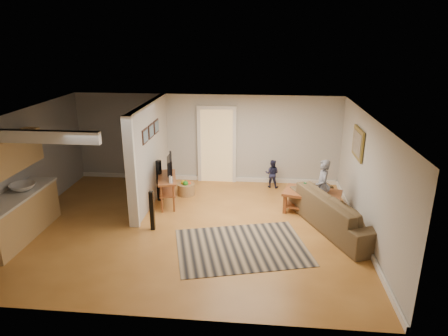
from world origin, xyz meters
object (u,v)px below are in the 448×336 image
Objects in this scene: sofa at (338,228)px; tv_console at (167,179)px; toy_basket at (186,189)px; speaker_right at (159,181)px; child at (320,213)px; coffee_table at (313,196)px; toddler at (271,187)px; speaker_left at (152,211)px.

sofa is 2.22× the size of tv_console.
toy_basket is (0.33, 0.64, -0.48)m from tv_console.
speaker_right is (-4.30, 1.13, 0.54)m from sofa.
tv_console is at bearing -95.57° from child.
speaker_right is at bearing -143.82° from toy_basket.
sofa is 1.82× the size of coffee_table.
child is 1.97m from toddler.
speaker_left is 0.67× the size of child.
child is (3.40, -0.86, -0.17)m from toy_basket.
sofa is 1.01m from coffee_table.
coffee_table is at bearing 132.77° from toddler.
speaker_left is 2.09m from toy_basket.
speaker_left is (-3.58, -1.26, 0.05)m from coffee_table.
speaker_right reaches higher than coffee_table.
coffee_table is 1.86m from toddler.
sofa is 2.01× the size of child.
tv_console reaches higher than toddler.
speaker_right reaches higher than sofa.
toddler is at bearing 40.42° from speaker_right.
toy_basket is 2.41m from toddler.
tv_console reaches higher than child.
tv_console is 1.41m from speaker_left.
child is (0.18, -0.08, -0.40)m from coffee_table.
tv_console is (-3.56, 0.14, 0.25)m from coffee_table.
speaker_left reaches higher than toddler.
coffee_table is at bearing -115.58° from child.
child reaches higher than toy_basket.
speaker_left reaches higher than toy_basket.
tv_console reaches higher than sofa.
toy_basket is (0.60, 0.44, -0.37)m from speaker_right.
speaker_right reaches higher than speaker_left.
toy_basket is at bearing 53.87° from speaker_right.
coffee_table reaches higher than child.
speaker_right is at bearing 34.00° from toddler.
toddler is (-1.43, 2.33, 0.00)m from sofa.
tv_console is at bearing -19.94° from speaker_right.
speaker_left is 3.97m from child.
tv_console is 3.80m from child.
coffee_table is 1.11× the size of child.
sofa is at bearing 132.72° from toddler.
speaker_left is at bearing -74.82° from child.
sofa is 3.00× the size of speaker_left.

